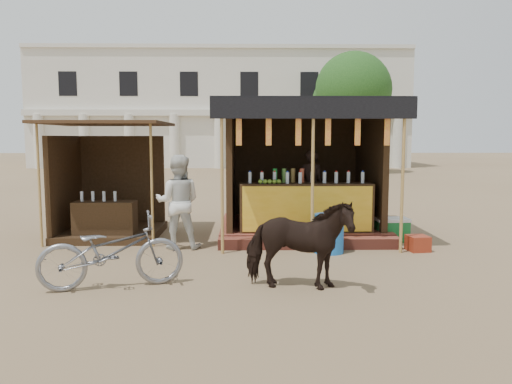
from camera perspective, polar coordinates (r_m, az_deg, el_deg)
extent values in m
plane|color=#846B4C|center=(7.49, 0.22, -9.74)|extent=(120.00, 120.00, 0.00)
cube|color=brown|center=(10.94, 5.08, -4.06)|extent=(3.40, 2.80, 0.22)
cube|color=brown|center=(9.43, 6.08, -5.80)|extent=(3.40, 0.35, 0.20)
cube|color=#382414|center=(9.92, 5.69, -1.72)|extent=(2.60, 0.55, 0.95)
cube|color=gold|center=(9.64, 5.89, -1.95)|extent=(2.50, 0.02, 0.88)
cube|color=#382414|center=(12.02, 4.51, 3.40)|extent=(3.00, 0.12, 2.50)
cube|color=#382414|center=(10.72, -2.86, 3.07)|extent=(0.12, 2.50, 2.50)
cube|color=#382414|center=(11.04, 12.92, 3.01)|extent=(0.12, 2.50, 2.50)
cube|color=black|center=(10.59, 5.33, 9.94)|extent=(3.60, 3.60, 0.06)
cube|color=black|center=(8.81, 6.61, 9.50)|extent=(3.60, 0.06, 0.36)
cylinder|color=tan|center=(8.79, -3.91, 1.74)|extent=(0.06, 0.06, 2.75)
cylinder|color=tan|center=(8.86, 6.49, 1.75)|extent=(0.06, 0.06, 2.75)
cylinder|color=tan|center=(9.20, 16.42, 1.70)|extent=(0.06, 0.06, 2.75)
cube|color=red|center=(8.76, -1.97, 7.13)|extent=(0.10, 0.02, 0.55)
cube|color=red|center=(8.76, 1.46, 7.14)|extent=(0.10, 0.02, 0.55)
cube|color=red|center=(8.80, 4.87, 7.11)|extent=(0.10, 0.02, 0.55)
cube|color=red|center=(8.87, 8.24, 7.06)|extent=(0.10, 0.02, 0.55)
cube|color=red|center=(8.97, 11.54, 6.99)|extent=(0.10, 0.02, 0.55)
cube|color=red|center=(9.09, 14.76, 6.90)|extent=(0.10, 0.02, 0.55)
imported|color=black|center=(10.94, 6.27, 0.69)|extent=(0.60, 0.41, 1.58)
cube|color=#382414|center=(10.97, -16.08, -4.45)|extent=(2.00, 2.00, 0.15)
cube|color=#382414|center=(11.75, -15.03, 1.08)|extent=(1.90, 0.10, 2.10)
cube|color=#382414|center=(11.12, -20.97, 0.60)|extent=(0.10, 1.90, 2.10)
cube|color=#472D19|center=(10.69, -16.59, 7.52)|extent=(2.40, 2.40, 0.06)
cylinder|color=tan|center=(10.17, -23.53, 0.71)|extent=(0.05, 0.05, 2.35)
cylinder|color=tan|center=(9.56, -11.82, 0.78)|extent=(0.05, 0.05, 2.35)
cube|color=#382414|center=(10.44, -16.84, -3.20)|extent=(1.20, 0.50, 0.80)
imported|color=black|center=(6.81, 4.87, -6.01)|extent=(1.55, 0.88, 1.24)
imported|color=gray|center=(7.16, -16.19, -6.51)|extent=(2.06, 1.18, 1.03)
imported|color=silver|center=(9.37, -8.90, -1.12)|extent=(0.85, 0.67, 1.75)
cylinder|color=blue|center=(9.08, 8.33, -4.71)|extent=(0.58, 0.58, 0.70)
cube|color=maroon|center=(9.62, 18.01, -5.60)|extent=(0.40, 0.41, 0.28)
cube|color=#197330|center=(10.39, 15.24, -4.31)|extent=(0.64, 0.45, 0.40)
cube|color=white|center=(10.35, 15.28, -3.05)|extent=(0.66, 0.47, 0.06)
cube|color=silver|center=(37.30, -3.91, 9.21)|extent=(26.00, 7.00, 8.00)
cube|color=silver|center=(33.69, -4.22, 9.02)|extent=(26.00, 0.50, 0.40)
cube|color=silver|center=(34.28, -4.27, 16.29)|extent=(26.00, 0.30, 0.25)
cylinder|color=silver|center=(36.34, -23.53, 5.32)|extent=(0.70, 0.70, 3.60)
cylinder|color=silver|center=(35.31, -19.01, 5.49)|extent=(0.70, 0.70, 3.60)
cylinder|color=silver|center=(34.51, -14.24, 5.62)|extent=(0.70, 0.70, 3.60)
cylinder|color=silver|center=(33.95, -9.28, 5.73)|extent=(0.70, 0.70, 3.60)
cylinder|color=silver|center=(33.65, -4.19, 5.79)|extent=(0.70, 0.70, 3.60)
cylinder|color=silver|center=(33.62, 0.94, 5.80)|extent=(0.70, 0.70, 3.60)
cylinder|color=silver|center=(33.86, 6.05, 5.77)|extent=(0.70, 0.70, 3.60)
cylinder|color=silver|center=(34.36, 11.05, 5.70)|extent=(0.70, 0.70, 3.60)
cylinder|color=silver|center=(35.11, 15.86, 5.59)|extent=(0.70, 0.70, 3.60)
cylinder|color=#382314|center=(29.85, 10.93, 6.02)|extent=(0.50, 0.50, 4.00)
sphere|color=#2D5D20|center=(29.97, 11.05, 11.38)|extent=(4.40, 4.40, 4.40)
sphere|color=#2D5D20|center=(30.36, 9.28, 10.21)|extent=(2.99, 2.99, 2.99)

